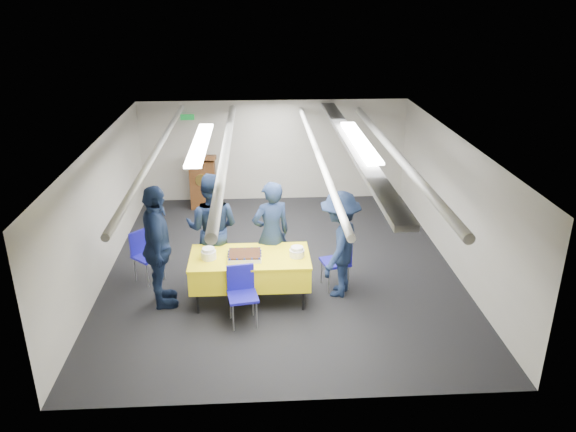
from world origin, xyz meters
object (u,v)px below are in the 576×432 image
at_px(sailor_a, 271,234).
at_px(sailor_b, 213,228).
at_px(chair_right, 340,257).
at_px(chair_near, 242,289).
at_px(serving_table, 250,268).
at_px(sheet_cake, 245,255).
at_px(podium, 203,181).
at_px(chair_left, 145,251).
at_px(sailor_d, 339,244).
at_px(sailor_c, 158,248).

height_order(sailor_a, sailor_b, sailor_b).
bearing_deg(chair_right, chair_near, -149.05).
bearing_deg(sailor_b, sailor_a, -177.26).
bearing_deg(serving_table, sailor_a, 56.29).
bearing_deg(sheet_cake, sailor_a, 54.05).
height_order(serving_table, chair_near, chair_near).
xyz_separation_m(chair_near, chair_right, (1.59, 0.95, 0.00)).
relative_size(podium, chair_left, 1.44).
xyz_separation_m(serving_table, sailor_b, (-0.61, 0.71, 0.38)).
xyz_separation_m(chair_near, sailor_b, (-0.49, 1.29, 0.41)).
bearing_deg(chair_right, podium, 123.74).
distance_m(sailor_a, sailor_d, 1.13).
distance_m(serving_table, chair_near, 0.60).
bearing_deg(sailor_c, sheet_cake, -101.97).
bearing_deg(sailor_b, chair_left, 9.74).
xyz_separation_m(sailor_b, sailor_c, (-0.77, -0.76, 0.03)).
bearing_deg(chair_near, sailor_d, 25.17).
relative_size(podium, chair_near, 1.44).
xyz_separation_m(sheet_cake, podium, (-0.99, 4.22, -0.20)).
bearing_deg(serving_table, chair_left, 155.83).
height_order(chair_near, sailor_a, sailor_a).
xyz_separation_m(serving_table, sheet_cake, (-0.08, -0.06, 0.25)).
relative_size(chair_right, sailor_b, 0.46).
distance_m(chair_left, sailor_b, 1.23).
bearing_deg(sailor_b, chair_right, -175.50).
height_order(serving_table, sailor_d, sailor_d).
height_order(serving_table, sheet_cake, sheet_cake).
xyz_separation_m(podium, sailor_b, (0.45, -3.44, 0.33)).
xyz_separation_m(sheet_cake, chair_left, (-1.69, 0.86, -0.28)).
height_order(sheet_cake, sailor_a, sailor_a).
bearing_deg(chair_right, serving_table, -165.92).
distance_m(sailor_a, sailor_c, 1.82).
xyz_separation_m(sheet_cake, sailor_a, (0.42, 0.58, 0.08)).
height_order(sheet_cake, chair_near, chair_near).
distance_m(podium, chair_left, 3.44).
distance_m(chair_near, sailor_c, 1.44).
distance_m(serving_table, chair_right, 1.51).
bearing_deg(sailor_a, serving_table, 35.41).
distance_m(chair_near, sailor_b, 1.44).
bearing_deg(podium, chair_right, -56.26).
xyz_separation_m(sheet_cake, sailor_b, (-0.53, 0.77, 0.13)).
height_order(chair_right, sailor_b, sailor_b).
height_order(sheet_cake, sailor_b, sailor_b).
bearing_deg(chair_left, chair_near, -39.91).
height_order(sailor_a, sailor_d, sailor_a).
relative_size(sailor_c, sailor_d, 1.13).
distance_m(podium, sailor_c, 4.23).
relative_size(serving_table, chair_near, 2.12).
distance_m(sheet_cake, chair_right, 1.63).
xyz_separation_m(sheet_cake, sailor_d, (1.48, 0.20, 0.05)).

